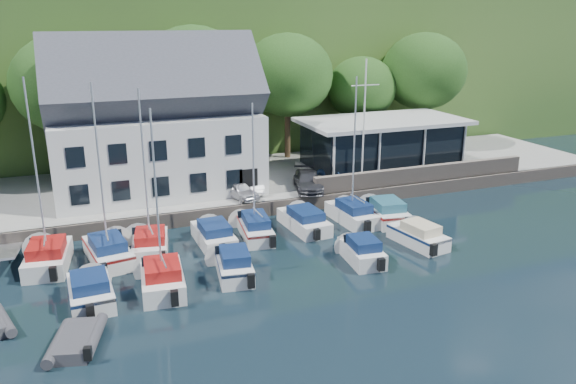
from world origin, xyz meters
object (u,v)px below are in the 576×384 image
at_px(harbor_building, 156,130).
at_px(boat_r2_0, 90,288).
at_px(flagpole, 364,124).
at_px(car_blue, 341,175).
at_px(boat_r2_2, 234,262).
at_px(car_dgrey, 308,181).
at_px(boat_r1_3, 214,233).
at_px(boat_r1_5, 304,218).
at_px(dinghy_1, 76,338).
at_px(car_silver, 239,190).
at_px(boat_r2_1, 156,198).
at_px(boat_r1_1, 101,183).
at_px(boat_r1_7, 386,210).
at_px(boat_r1_4, 253,167).
at_px(boat_r1_2, 145,181).
at_px(club_pavilion, 382,144).
at_px(boat_r1_6, 354,154).
at_px(boat_r2_4, 418,233).
at_px(boat_r2_3, 362,249).
at_px(boat_r1_0, 38,184).
at_px(car_white, 255,183).

bearing_deg(harbor_building, boat_r2_0, -111.26).
bearing_deg(flagpole, boat_r2_0, -153.37).
bearing_deg(car_blue, boat_r2_2, -154.29).
xyz_separation_m(car_dgrey, boat_r1_3, (-8.28, -5.15, -0.94)).
height_order(boat_r1_5, dinghy_1, boat_r1_5).
height_order(car_silver, boat_r2_1, boat_r2_1).
distance_m(boat_r1_3, boat_r2_1, 7.42).
bearing_deg(boat_r1_1, boat_r1_7, -8.74).
bearing_deg(boat_r1_1, boat_r1_4, -4.95).
height_order(car_blue, boat_r1_5, car_blue).
bearing_deg(boat_r1_2, club_pavilion, 33.15).
relative_size(boat_r1_6, boat_r2_2, 1.71).
distance_m(car_blue, boat_r1_5, 7.76).
height_order(car_dgrey, boat_r1_7, car_dgrey).
bearing_deg(boat_r1_7, boat_r2_4, -86.08).
xyz_separation_m(car_blue, boat_r2_3, (-4.26, -11.30, -0.87)).
xyz_separation_m(boat_r1_7, dinghy_1, (-19.55, -8.55, -0.38)).
height_order(boat_r1_1, boat_r2_3, boat_r1_1).
height_order(car_blue, boat_r2_0, car_blue).
distance_m(boat_r1_1, boat_r1_2, 2.36).
relative_size(boat_r1_6, boat_r2_4, 1.67).
relative_size(car_blue, boat_r1_0, 0.36).
bearing_deg(boat_r1_1, boat_r1_6, -6.69).
height_order(boat_r1_5, boat_r1_7, boat_r1_7).
xyz_separation_m(car_silver, boat_r1_5, (2.89, -4.70, -0.87)).
bearing_deg(boat_r1_5, boat_r2_1, -155.47).
relative_size(boat_r1_0, boat_r1_6, 1.03).
height_order(club_pavilion, boat_r2_0, club_pavilion).
bearing_deg(boat_r1_1, boat_r2_3, -30.23).
height_order(boat_r2_3, dinghy_1, boat_r2_3).
xyz_separation_m(boat_r2_1, boat_r2_3, (10.87, -0.46, -4.07)).
height_order(car_dgrey, boat_r1_0, boat_r1_0).
distance_m(boat_r1_4, boat_r1_6, 6.74).
height_order(boat_r2_2, dinghy_1, boat_r2_2).
relative_size(boat_r2_1, dinghy_1, 2.92).
relative_size(club_pavilion, boat_r2_3, 2.72).
bearing_deg(boat_r2_0, car_dgrey, 30.55).
bearing_deg(boat_r2_3, car_dgrey, 88.66).
bearing_deg(boat_r1_0, car_white, 31.77).
bearing_deg(boat_r1_0, club_pavilion, 25.99).
relative_size(boat_r1_4, boat_r1_5, 1.38).
xyz_separation_m(car_blue, boat_r2_0, (-18.52, -10.91, -0.84)).
bearing_deg(boat_r1_0, boat_r1_1, 1.79).
height_order(boat_r1_4, boat_r2_3, boat_r1_4).
bearing_deg(flagpole, boat_r1_2, -163.09).
bearing_deg(club_pavilion, car_silver, -165.07).
xyz_separation_m(car_white, car_blue, (6.74, -0.30, 0.02)).
height_order(boat_r1_1, dinghy_1, boat_r1_1).
bearing_deg(car_blue, boat_r2_1, -161.43).
height_order(car_silver, car_blue, car_blue).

